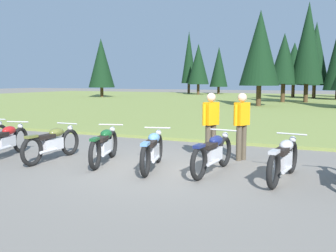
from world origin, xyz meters
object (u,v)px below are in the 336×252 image
Objects in this scene: motorcycle_british_green at (104,145)px; rider_in_hivis_vest at (242,122)px; motorcycle_navy at (213,153)px; motorcycle_red at (6,141)px; motorcycle_sky_blue at (153,150)px; motorcycle_silver at (284,159)px; motorcycle_olive at (52,143)px; rider_near_row_end at (211,122)px.

rider_in_hivis_vest reaches higher than motorcycle_british_green.
motorcycle_red is at bearing -173.98° from motorcycle_navy.
motorcycle_sky_blue is 0.98× the size of motorcycle_silver.
motorcycle_silver is (6.83, 0.53, 0.00)m from motorcycle_red.
motorcycle_red is 6.03m from rider_in_hivis_vest.
motorcycle_british_green is at bearing 10.51° from motorcycle_olive.
motorcycle_olive is 1.03× the size of motorcycle_british_green.
rider_in_hivis_vest is at bearing 127.53° from motorcycle_silver.
rider_in_hivis_vest reaches higher than motorcycle_sky_blue.
rider_near_row_end is (-1.92, 1.32, 0.51)m from motorcycle_silver.
motorcycle_silver is at bearing 3.76° from motorcycle_sky_blue.
motorcycle_british_green is 0.97× the size of motorcycle_navy.
motorcycle_red and motorcycle_british_green have the same top height.
rider_in_hivis_vest is at bearing 80.47° from motorcycle_navy.
rider_near_row_end is (4.91, 1.85, 0.51)m from motorcycle_red.
motorcycle_olive and motorcycle_navy have the same top height.
motorcycle_silver is (4.13, 0.08, 0.00)m from motorcycle_british_green.
motorcycle_british_green is at bearing -178.90° from motorcycle_silver.
motorcycle_navy is at bearing -70.54° from rider_near_row_end.
motorcycle_red and motorcycle_olive have the same top height.
motorcycle_silver is at bearing -52.47° from rider_in_hivis_vest.
motorcycle_red is 2.74m from motorcycle_british_green.
rider_in_hivis_vest is (0.26, 1.54, 0.51)m from motorcycle_navy.
motorcycle_british_green is 1.22× the size of rider_in_hivis_vest.
motorcycle_sky_blue is at bearing -176.24° from motorcycle_silver.
motorcycle_red is 0.98× the size of motorcycle_olive.
rider_in_hivis_vest is (5.62, 2.10, 0.51)m from motorcycle_red.
motorcycle_silver is (1.47, -0.03, 0.00)m from motorcycle_navy.
motorcycle_british_green is at bearing -177.61° from motorcycle_navy.
motorcycle_british_green is (2.70, 0.45, 0.00)m from motorcycle_red.
motorcycle_sky_blue is 1.35m from motorcycle_navy.
rider_in_hivis_vest is at bearing 29.43° from motorcycle_british_green.
motorcycle_british_green is at bearing 9.56° from motorcycle_red.
motorcycle_olive and motorcycle_british_green have the same top height.
motorcycle_red is at bearing -159.48° from rider_in_hivis_vest.
motorcycle_navy is at bearing 6.02° from motorcycle_red.
motorcycle_navy is at bearing -99.53° from rider_in_hivis_vest.
motorcycle_navy is (2.67, 0.11, 0.00)m from motorcycle_british_green.
motorcycle_british_green is 2.67m from rider_near_row_end.
motorcycle_navy is at bearing 2.39° from motorcycle_british_green.
rider_in_hivis_vest is (-1.21, 1.57, 0.51)m from motorcycle_silver.
motorcycle_red is 0.98× the size of motorcycle_silver.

